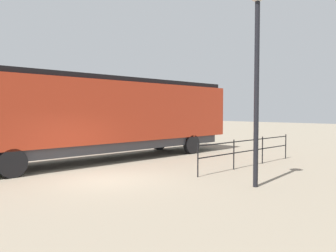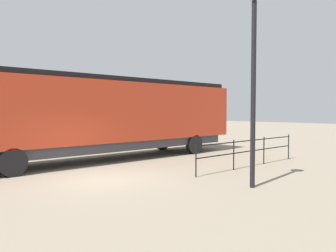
{
  "view_description": "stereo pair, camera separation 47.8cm",
  "coord_description": "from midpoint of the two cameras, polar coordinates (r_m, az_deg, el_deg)",
  "views": [
    {
      "loc": [
        10.28,
        -6.84,
        2.52
      ],
      "look_at": [
        -0.43,
        3.62,
        1.83
      ],
      "focal_mm": 36.03,
      "sensor_mm": 36.0,
      "label": 1
    },
    {
      "loc": [
        10.61,
        -6.49,
        2.52
      ],
      "look_at": [
        -0.43,
        3.62,
        1.83
      ],
      "focal_mm": 36.03,
      "sensor_mm": 36.0,
      "label": 2
    }
  ],
  "objects": [
    {
      "name": "ground_plane",
      "position": [
        12.65,
        -9.87,
        -8.9
      ],
      "size": [
        120.0,
        120.0,
        0.0
      ],
      "primitive_type": "plane",
      "color": "gray"
    },
    {
      "name": "locomotive",
      "position": [
        17.72,
        -8.03,
        1.99
      ],
      "size": [
        3.1,
        15.77,
        4.17
      ],
      "color": "red",
      "rests_on": "ground_plane"
    },
    {
      "name": "lamp_post",
      "position": [
        11.53,
        15.51,
        13.05
      ],
      "size": [
        0.53,
        0.53,
        6.55
      ],
      "color": "black",
      "rests_on": "ground_plane"
    },
    {
      "name": "platform_fence",
      "position": [
        15.58,
        14.5,
        -3.67
      ],
      "size": [
        0.05,
        7.1,
        1.28
      ],
      "color": "black",
      "rests_on": "ground_plane"
    }
  ]
}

